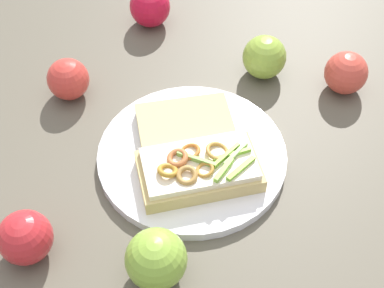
{
  "coord_description": "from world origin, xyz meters",
  "views": [
    {
      "loc": [
        0.05,
        -0.52,
        0.66
      ],
      "look_at": [
        0.0,
        0.0,
        0.04
      ],
      "focal_mm": 51.43,
      "sensor_mm": 36.0,
      "label": 1
    }
  ],
  "objects_px": {
    "plate": "(192,156)",
    "apple_0": "(156,259)",
    "apple_5": "(150,7)",
    "apple_1": "(264,57)",
    "apple_2": "(25,237)",
    "apple_4": "(68,79)",
    "apple_3": "(346,73)",
    "sandwich": "(199,169)",
    "bread_slice_side": "(185,126)"
  },
  "relations": [
    {
      "from": "plate",
      "to": "apple_0",
      "type": "bearing_deg",
      "value": -97.69
    },
    {
      "from": "apple_0",
      "to": "apple_5",
      "type": "bearing_deg",
      "value": 99.21
    },
    {
      "from": "apple_1",
      "to": "apple_5",
      "type": "distance_m",
      "value": 0.25
    },
    {
      "from": "plate",
      "to": "apple_2",
      "type": "distance_m",
      "value": 0.27
    },
    {
      "from": "apple_5",
      "to": "apple_4",
      "type": "bearing_deg",
      "value": -117.54
    },
    {
      "from": "apple_1",
      "to": "apple_4",
      "type": "height_order",
      "value": "apple_1"
    },
    {
      "from": "apple_0",
      "to": "apple_3",
      "type": "relative_size",
      "value": 1.11
    },
    {
      "from": "apple_2",
      "to": "apple_5",
      "type": "xyz_separation_m",
      "value": [
        0.09,
        0.51,
        0.0
      ]
    },
    {
      "from": "plate",
      "to": "apple_4",
      "type": "distance_m",
      "value": 0.25
    },
    {
      "from": "apple_4",
      "to": "apple_5",
      "type": "distance_m",
      "value": 0.23
    },
    {
      "from": "apple_0",
      "to": "apple_3",
      "type": "height_order",
      "value": "apple_0"
    },
    {
      "from": "sandwich",
      "to": "apple_1",
      "type": "distance_m",
      "value": 0.26
    },
    {
      "from": "sandwich",
      "to": "bread_slice_side",
      "type": "xyz_separation_m",
      "value": [
        -0.03,
        0.09,
        -0.01
      ]
    },
    {
      "from": "apple_0",
      "to": "apple_1",
      "type": "xyz_separation_m",
      "value": [
        0.13,
        0.4,
        -0.0
      ]
    },
    {
      "from": "apple_1",
      "to": "apple_3",
      "type": "height_order",
      "value": "apple_1"
    },
    {
      "from": "apple_0",
      "to": "apple_1",
      "type": "height_order",
      "value": "apple_0"
    },
    {
      "from": "bread_slice_side",
      "to": "apple_0",
      "type": "relative_size",
      "value": 1.81
    },
    {
      "from": "plate",
      "to": "sandwich",
      "type": "distance_m",
      "value": 0.05
    },
    {
      "from": "plate",
      "to": "apple_1",
      "type": "bearing_deg",
      "value": 62.82
    },
    {
      "from": "apple_1",
      "to": "apple_2",
      "type": "xyz_separation_m",
      "value": [
        -0.31,
        -0.38,
        -0.0
      ]
    },
    {
      "from": "apple_3",
      "to": "apple_1",
      "type": "bearing_deg",
      "value": 169.73
    },
    {
      "from": "bread_slice_side",
      "to": "apple_5",
      "type": "xyz_separation_m",
      "value": [
        -0.1,
        0.28,
        0.01
      ]
    },
    {
      "from": "apple_1",
      "to": "apple_5",
      "type": "xyz_separation_m",
      "value": [
        -0.22,
        0.12,
        0.0
      ]
    },
    {
      "from": "sandwich",
      "to": "apple_4",
      "type": "relative_size",
      "value": 2.8
    },
    {
      "from": "apple_0",
      "to": "sandwich",
      "type": "bearing_deg",
      "value": 74.85
    },
    {
      "from": "apple_4",
      "to": "apple_5",
      "type": "relative_size",
      "value": 0.91
    },
    {
      "from": "sandwich",
      "to": "apple_4",
      "type": "xyz_separation_m",
      "value": [
        -0.23,
        0.16,
        0.0
      ]
    },
    {
      "from": "apple_2",
      "to": "apple_3",
      "type": "bearing_deg",
      "value": 39.06
    },
    {
      "from": "apple_1",
      "to": "apple_5",
      "type": "bearing_deg",
      "value": 150.67
    },
    {
      "from": "apple_2",
      "to": "apple_4",
      "type": "relative_size",
      "value": 1.05
    },
    {
      "from": "apple_0",
      "to": "apple_5",
      "type": "height_order",
      "value": "apple_0"
    },
    {
      "from": "apple_1",
      "to": "apple_3",
      "type": "distance_m",
      "value": 0.14
    },
    {
      "from": "plate",
      "to": "apple_0",
      "type": "xyz_separation_m",
      "value": [
        -0.03,
        -0.2,
        0.03
      ]
    },
    {
      "from": "sandwich",
      "to": "apple_1",
      "type": "bearing_deg",
      "value": -128.53
    },
    {
      "from": "sandwich",
      "to": "apple_2",
      "type": "bearing_deg",
      "value": 13.58
    },
    {
      "from": "apple_0",
      "to": "apple_2",
      "type": "relative_size",
      "value": 1.09
    },
    {
      "from": "apple_2",
      "to": "apple_4",
      "type": "bearing_deg",
      "value": 93.2
    },
    {
      "from": "apple_1",
      "to": "apple_2",
      "type": "relative_size",
      "value": 1.03
    },
    {
      "from": "apple_4",
      "to": "plate",
      "type": "bearing_deg",
      "value": -28.94
    },
    {
      "from": "apple_4",
      "to": "apple_5",
      "type": "bearing_deg",
      "value": 62.46
    },
    {
      "from": "plate",
      "to": "apple_4",
      "type": "height_order",
      "value": "apple_4"
    },
    {
      "from": "sandwich",
      "to": "apple_4",
      "type": "bearing_deg",
      "value": -53.82
    },
    {
      "from": "bread_slice_side",
      "to": "apple_2",
      "type": "distance_m",
      "value": 0.29
    },
    {
      "from": "sandwich",
      "to": "apple_5",
      "type": "distance_m",
      "value": 0.39
    },
    {
      "from": "sandwich",
      "to": "apple_0",
      "type": "xyz_separation_m",
      "value": [
        -0.04,
        -0.15,
        0.01
      ]
    },
    {
      "from": "sandwich",
      "to": "apple_2",
      "type": "xyz_separation_m",
      "value": [
        -0.22,
        -0.14,
        0.0
      ]
    },
    {
      "from": "apple_2",
      "to": "apple_5",
      "type": "bearing_deg",
      "value": 79.89
    },
    {
      "from": "plate",
      "to": "bread_slice_side",
      "type": "bearing_deg",
      "value": 108.57
    },
    {
      "from": "bread_slice_side",
      "to": "apple_1",
      "type": "distance_m",
      "value": 0.2
    },
    {
      "from": "plate",
      "to": "apple_0",
      "type": "relative_size",
      "value": 3.6
    }
  ]
}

